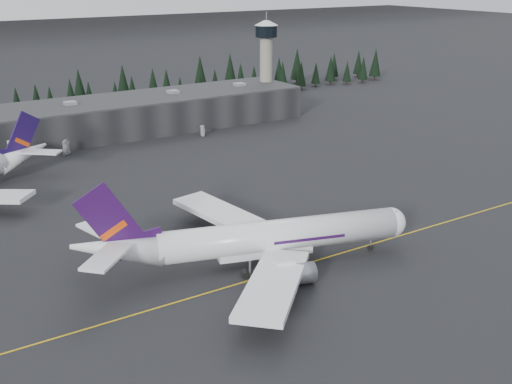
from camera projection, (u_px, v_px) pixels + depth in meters
ground at (307, 258)px, 135.90m from camera, size 1400.00×1400.00×0.00m
taxiline at (313, 262)px, 134.32m from camera, size 400.00×0.40×0.02m
terminal at (99, 119)px, 232.81m from camera, size 160.00×30.00×12.60m
control_tower at (266, 56)px, 267.98m from camera, size 10.00×10.00×37.70m
treeline at (67, 99)px, 261.72m from camera, size 360.00×20.00×15.00m
jet_main at (250, 239)px, 130.75m from camera, size 69.11×62.50×20.81m
gse_vehicle_a at (66, 153)px, 209.95m from camera, size 5.04×5.99×1.52m
gse_vehicle_b at (203, 134)px, 233.61m from camera, size 4.50×2.96×1.42m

